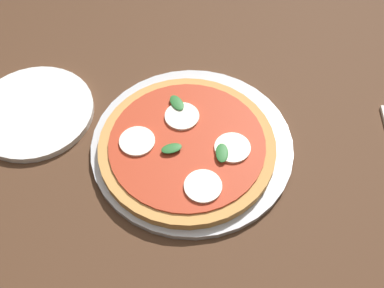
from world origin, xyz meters
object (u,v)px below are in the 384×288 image
pizza (187,146)px  serving_tray (192,145)px  dining_table (225,157)px  plate_white (34,112)px

pizza → serving_tray: bearing=55.7°
dining_table → plate_white: 0.40m
dining_table → serving_tray: (-0.07, -0.05, 0.11)m
dining_table → serving_tray: 0.14m
serving_tray → plate_white: size_ratio=1.61×
dining_table → plate_white: (-0.38, 0.04, 0.11)m
pizza → plate_white: 0.32m
serving_tray → dining_table: bearing=32.7°
dining_table → pizza: size_ratio=4.20×
dining_table → plate_white: size_ratio=5.82×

